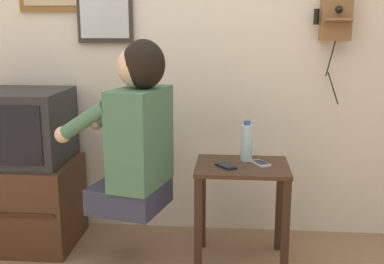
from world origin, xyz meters
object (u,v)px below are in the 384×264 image
(television, at_px, (22,126))
(cell_phone_spare, at_px, (261,163))
(wall_phone_antique, at_px, (336,12))
(water_bottle, at_px, (247,142))
(person, at_px, (136,131))
(cell_phone_held, at_px, (226,166))

(television, xyz_separation_m, cell_phone_spare, (1.40, -0.13, -0.15))
(television, relative_size, wall_phone_antique, 0.72)
(wall_phone_antique, relative_size, water_bottle, 3.20)
(wall_phone_antique, bearing_deg, water_bottle, -149.14)
(person, relative_size, television, 1.73)
(television, distance_m, water_bottle, 1.33)
(person, bearing_deg, cell_phone_held, -71.08)
(wall_phone_antique, distance_m, water_bottle, 0.92)
(cell_phone_held, distance_m, water_bottle, 0.20)
(television, bearing_deg, wall_phone_antique, 7.37)
(person, height_order, cell_phone_spare, person)
(person, xyz_separation_m, cell_phone_spare, (0.67, 0.10, -0.19))
(person, bearing_deg, wall_phone_antique, -51.89)
(cell_phone_spare, bearing_deg, wall_phone_antique, 14.34)
(wall_phone_antique, height_order, cell_phone_held, wall_phone_antique)
(person, distance_m, television, 0.77)
(television, height_order, cell_phone_spare, television)
(television, bearing_deg, person, -18.01)
(cell_phone_spare, bearing_deg, water_bottle, 111.54)
(person, distance_m, cell_phone_spare, 0.70)
(cell_phone_held, relative_size, cell_phone_spare, 0.98)
(person, distance_m, wall_phone_antique, 1.34)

